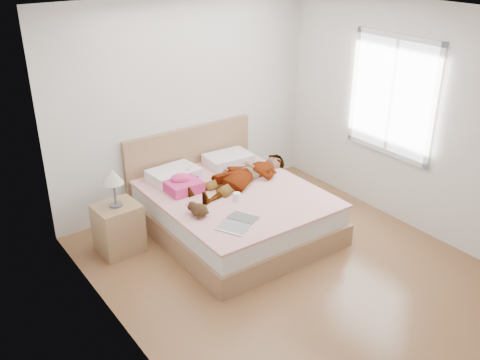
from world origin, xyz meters
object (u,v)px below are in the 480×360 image
(bed, at_px, (231,207))
(magazine, at_px, (239,223))
(woman, at_px, (242,173))
(nightstand, at_px, (118,225))
(phone, at_px, (189,165))
(towel, at_px, (183,185))
(coffee_mug, at_px, (237,197))
(plush_toy, at_px, (198,209))

(bed, height_order, magazine, bed)
(woman, distance_m, magazine, 1.05)
(bed, distance_m, nightstand, 1.33)
(phone, distance_m, bed, 0.71)
(bed, relative_size, towel, 5.33)
(coffee_mug, relative_size, plush_toy, 0.45)
(coffee_mug, bearing_deg, phone, 100.40)
(phone, distance_m, magazine, 1.24)
(towel, bearing_deg, nightstand, 178.57)
(phone, relative_size, magazine, 0.18)
(phone, height_order, towel, phone)
(phone, xyz_separation_m, towel, (-0.22, -0.24, -0.10))
(plush_toy, height_order, nightstand, nightstand)
(woman, relative_size, bed, 0.72)
(coffee_mug, bearing_deg, magazine, -123.12)
(towel, height_order, nightstand, nightstand)
(coffee_mug, bearing_deg, plush_toy, -174.35)
(towel, relative_size, coffee_mug, 3.12)
(woman, distance_m, coffee_mug, 0.53)
(magazine, height_order, plush_toy, plush_toy)
(towel, bearing_deg, woman, -12.46)
(woman, bearing_deg, phone, -139.72)
(bed, distance_m, towel, 0.63)
(phone, xyz_separation_m, coffee_mug, (0.15, -0.79, -0.14))
(phone, xyz_separation_m, nightstand, (-1.04, -0.22, -0.37))
(phone, height_order, plush_toy, phone)
(towel, xyz_separation_m, plush_toy, (-0.17, -0.60, -0.01))
(coffee_mug, bearing_deg, bed, 68.78)
(towel, relative_size, nightstand, 0.40)
(woman, height_order, phone, phone)
(woman, xyz_separation_m, magazine, (-0.64, -0.82, -0.09))
(woman, bearing_deg, magazine, -48.81)
(magazine, distance_m, coffee_mug, 0.52)
(phone, bearing_deg, plush_toy, -125.92)
(coffee_mug, height_order, nightstand, nightstand)
(magazine, bearing_deg, towel, 94.94)
(bed, relative_size, magazine, 3.79)
(woman, height_order, plush_toy, woman)
(coffee_mug, xyz_separation_m, nightstand, (-1.19, 0.57, -0.23))
(phone, relative_size, towel, 0.25)
(woman, xyz_separation_m, phone, (-0.50, 0.40, 0.08))
(magazine, xyz_separation_m, plush_toy, (-0.25, 0.38, 0.07))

